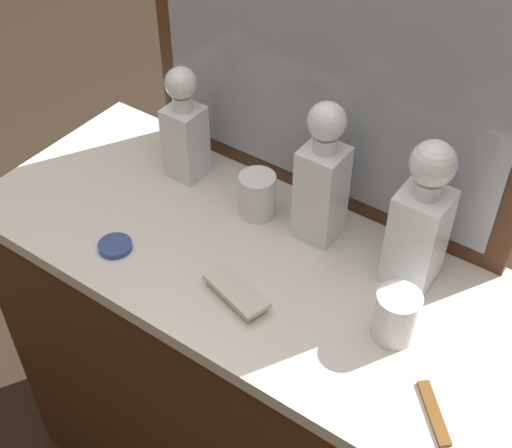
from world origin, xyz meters
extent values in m
cube|color=#472816|center=(0.00, 0.00, 0.43)|extent=(1.14, 0.47, 0.85)
cube|color=silver|center=(0.00, 0.00, 0.87)|extent=(1.17, 0.49, 0.03)
cube|color=#472816|center=(0.00, 0.23, 1.19)|extent=(0.80, 0.03, 0.60)
cube|color=gray|center=(0.00, 0.21, 1.19)|extent=(0.72, 0.01, 0.52)
cube|color=white|center=(0.06, 0.12, 0.98)|extent=(0.08, 0.08, 0.20)
cube|color=#9E5619|center=(0.06, 0.12, 0.94)|extent=(0.07, 0.07, 0.11)
cylinder|color=white|center=(0.06, 0.12, 1.10)|extent=(0.04, 0.04, 0.03)
sphere|color=white|center=(0.06, 0.12, 1.15)|extent=(0.07, 0.07, 0.07)
cube|color=white|center=(0.26, 0.12, 0.98)|extent=(0.09, 0.09, 0.20)
cube|color=#9E5619|center=(0.26, 0.12, 0.95)|extent=(0.07, 0.07, 0.13)
cylinder|color=white|center=(0.26, 0.12, 1.10)|extent=(0.05, 0.05, 0.03)
sphere|color=white|center=(0.26, 0.12, 1.15)|extent=(0.08, 0.08, 0.08)
cube|color=white|center=(-0.27, 0.12, 0.97)|extent=(0.07, 0.07, 0.16)
cube|color=#9E5619|center=(-0.27, 0.12, 0.95)|extent=(0.06, 0.06, 0.12)
cylinder|color=white|center=(-0.27, 0.12, 1.06)|extent=(0.04, 0.04, 0.03)
sphere|color=white|center=(-0.27, 0.12, 1.11)|extent=(0.07, 0.07, 0.07)
cylinder|color=white|center=(0.30, -0.02, 0.93)|extent=(0.08, 0.08, 0.09)
cylinder|color=silver|center=(0.30, -0.02, 0.89)|extent=(0.07, 0.07, 0.01)
cylinder|color=white|center=(-0.07, 0.10, 0.93)|extent=(0.07, 0.07, 0.09)
cylinder|color=silver|center=(-0.07, 0.10, 0.89)|extent=(0.07, 0.07, 0.01)
cube|color=#B7A88C|center=(0.03, -0.11, 0.89)|extent=(0.13, 0.08, 0.01)
cube|color=beige|center=(0.03, -0.11, 0.90)|extent=(0.14, 0.09, 0.01)
cylinder|color=#33478C|center=(-0.23, -0.14, 0.89)|extent=(0.07, 0.07, 0.01)
cube|color=brown|center=(0.42, -0.12, 0.89)|extent=(0.09, 0.10, 0.01)
camera|label=1|loc=(0.54, -0.77, 1.82)|focal=48.89mm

